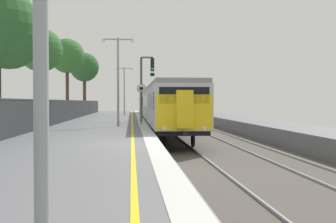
{
  "coord_description": "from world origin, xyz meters",
  "views": [
    {
      "loc": [
        -0.39,
        -15.34,
        1.52
      ],
      "look_at": [
        1.53,
        7.04,
        1.0
      ],
      "focal_mm": 45.47,
      "sensor_mm": 36.0,
      "label": 1
    }
  ],
  "objects_px": {
    "background_tree_left": "(84,68)",
    "background_tree_right": "(1,30)",
    "commuter_train_at_platform": "(157,104)",
    "platform_lamp_far": "(124,87)",
    "background_tree_centre": "(68,57)",
    "signal_gantry": "(145,81)",
    "platform_lamp_mid": "(118,74)",
    "speed_limit_sign": "(141,99)",
    "background_tree_back": "(40,52)"
  },
  "relations": [
    {
      "from": "background_tree_left",
      "to": "background_tree_right",
      "type": "bearing_deg",
      "value": -90.35
    },
    {
      "from": "commuter_train_at_platform",
      "to": "platform_lamp_far",
      "type": "relative_size",
      "value": 7.87
    },
    {
      "from": "background_tree_left",
      "to": "background_tree_centre",
      "type": "relative_size",
      "value": 1.02
    },
    {
      "from": "background_tree_left",
      "to": "background_tree_right",
      "type": "distance_m",
      "value": 33.45
    },
    {
      "from": "platform_lamp_far",
      "to": "background_tree_centre",
      "type": "bearing_deg",
      "value": -123.22
    },
    {
      "from": "signal_gantry",
      "to": "platform_lamp_mid",
      "type": "height_order",
      "value": "platform_lamp_mid"
    },
    {
      "from": "signal_gantry",
      "to": "speed_limit_sign",
      "type": "distance_m",
      "value": 4.8
    },
    {
      "from": "speed_limit_sign",
      "to": "background_tree_left",
      "type": "distance_m",
      "value": 27.2
    },
    {
      "from": "platform_lamp_far",
      "to": "background_tree_left",
      "type": "height_order",
      "value": "background_tree_left"
    },
    {
      "from": "platform_lamp_mid",
      "to": "background_tree_centre",
      "type": "relative_size",
      "value": 0.73
    },
    {
      "from": "commuter_train_at_platform",
      "to": "background_tree_centre",
      "type": "bearing_deg",
      "value": -179.63
    },
    {
      "from": "platform_lamp_mid",
      "to": "background_tree_back",
      "type": "xyz_separation_m",
      "value": [
        -5.9,
        5.84,
        1.95
      ]
    },
    {
      "from": "commuter_train_at_platform",
      "to": "signal_gantry",
      "type": "relative_size",
      "value": 8.63
    },
    {
      "from": "platform_lamp_far",
      "to": "background_tree_back",
      "type": "xyz_separation_m",
      "value": [
        -5.9,
        -16.62,
        1.97
      ]
    },
    {
      "from": "background_tree_left",
      "to": "background_tree_back",
      "type": "xyz_separation_m",
      "value": [
        -0.81,
        -21.78,
        -0.55
      ]
    },
    {
      "from": "commuter_train_at_platform",
      "to": "platform_lamp_mid",
      "type": "relative_size",
      "value": 7.84
    },
    {
      "from": "background_tree_left",
      "to": "commuter_train_at_platform",
      "type": "bearing_deg",
      "value": -57.07
    },
    {
      "from": "commuter_train_at_platform",
      "to": "background_tree_left",
      "type": "relative_size",
      "value": 5.59
    },
    {
      "from": "signal_gantry",
      "to": "platform_lamp_far",
      "type": "bearing_deg",
      "value": 96.43
    },
    {
      "from": "background_tree_right",
      "to": "background_tree_back",
      "type": "xyz_separation_m",
      "value": [
        -0.61,
        11.66,
        0.3
      ]
    },
    {
      "from": "platform_lamp_far",
      "to": "background_tree_back",
      "type": "bearing_deg",
      "value": -109.55
    },
    {
      "from": "background_tree_centre",
      "to": "background_tree_back",
      "type": "relative_size",
      "value": 1.08
    },
    {
      "from": "commuter_train_at_platform",
      "to": "speed_limit_sign",
      "type": "xyz_separation_m",
      "value": [
        -1.85,
        -13.11,
        0.45
      ]
    },
    {
      "from": "commuter_train_at_platform",
      "to": "background_tree_left",
      "type": "distance_m",
      "value": 16.1
    },
    {
      "from": "speed_limit_sign",
      "to": "background_tree_right",
      "type": "xyz_separation_m",
      "value": [
        -6.76,
        -7.35,
        3.17
      ]
    },
    {
      "from": "speed_limit_sign",
      "to": "background_tree_right",
      "type": "relative_size",
      "value": 0.38
    },
    {
      "from": "signal_gantry",
      "to": "platform_lamp_far",
      "type": "xyz_separation_m",
      "value": [
        -1.84,
        16.35,
        0.12
      ]
    },
    {
      "from": "signal_gantry",
      "to": "background_tree_back",
      "type": "xyz_separation_m",
      "value": [
        -7.74,
        -0.27,
        2.09
      ]
    },
    {
      "from": "speed_limit_sign",
      "to": "background_tree_back",
      "type": "distance_m",
      "value": 9.22
    },
    {
      "from": "signal_gantry",
      "to": "platform_lamp_mid",
      "type": "distance_m",
      "value": 6.38
    },
    {
      "from": "signal_gantry",
      "to": "speed_limit_sign",
      "type": "bearing_deg",
      "value": -94.66
    },
    {
      "from": "commuter_train_at_platform",
      "to": "signal_gantry",
      "type": "bearing_deg",
      "value": -99.79
    },
    {
      "from": "signal_gantry",
      "to": "background_tree_back",
      "type": "bearing_deg",
      "value": -178.0
    },
    {
      "from": "signal_gantry",
      "to": "background_tree_right",
      "type": "distance_m",
      "value": 14.02
    },
    {
      "from": "speed_limit_sign",
      "to": "background_tree_centre",
      "type": "bearing_deg",
      "value": 116.91
    },
    {
      "from": "background_tree_centre",
      "to": "background_tree_right",
      "type": "relative_size",
      "value": 1.07
    },
    {
      "from": "platform_lamp_far",
      "to": "commuter_train_at_platform",
      "type": "bearing_deg",
      "value": -67.02
    },
    {
      "from": "commuter_train_at_platform",
      "to": "background_tree_centre",
      "type": "relative_size",
      "value": 5.7
    },
    {
      "from": "speed_limit_sign",
      "to": "background_tree_left",
      "type": "bearing_deg",
      "value": 104.12
    },
    {
      "from": "signal_gantry",
      "to": "platform_lamp_mid",
      "type": "bearing_deg",
      "value": -106.78
    },
    {
      "from": "speed_limit_sign",
      "to": "platform_lamp_mid",
      "type": "relative_size",
      "value": 0.49
    },
    {
      "from": "speed_limit_sign",
      "to": "background_tree_right",
      "type": "bearing_deg",
      "value": -132.61
    },
    {
      "from": "platform_lamp_mid",
      "to": "background_tree_left",
      "type": "distance_m",
      "value": 28.19
    },
    {
      "from": "background_tree_left",
      "to": "speed_limit_sign",
      "type": "bearing_deg",
      "value": -75.88
    },
    {
      "from": "platform_lamp_far",
      "to": "background_tree_centre",
      "type": "relative_size",
      "value": 0.72
    },
    {
      "from": "signal_gantry",
      "to": "background_tree_back",
      "type": "distance_m",
      "value": 8.02
    },
    {
      "from": "platform_lamp_far",
      "to": "speed_limit_sign",
      "type": "bearing_deg",
      "value": -85.98
    },
    {
      "from": "background_tree_right",
      "to": "speed_limit_sign",
      "type": "bearing_deg",
      "value": 47.39
    },
    {
      "from": "background_tree_centre",
      "to": "background_tree_right",
      "type": "xyz_separation_m",
      "value": [
        -0.14,
        -20.41,
        -0.87
      ]
    },
    {
      "from": "signal_gantry",
      "to": "background_tree_left",
      "type": "bearing_deg",
      "value": 107.87
    }
  ]
}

